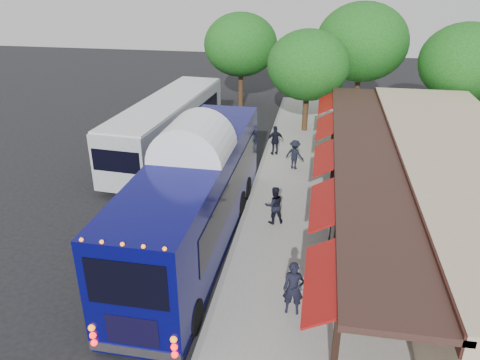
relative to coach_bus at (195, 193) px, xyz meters
The scene contains 15 objects.
ground 3.18m from the coach_bus, 51.07° to the right, with size 90.00×90.00×0.00m, color black.
sidewalk 7.14m from the coach_bus, 18.87° to the left, with size 10.00×40.00×0.15m, color #9E9B93.
curb 3.40m from the coach_bus, 55.77° to the left, with size 0.20×40.00×0.16m, color gray.
station_shelter 10.08m from the coach_bus, 12.64° to the left, with size 8.15×20.00×3.60m.
coach_bus is the anchor object (origin of this frame).
city_bus 9.68m from the coach_bus, 114.18° to the left, with size 3.56×12.17×3.22m.
ped_a 5.50m from the coach_bus, 42.18° to the right, with size 0.65×0.43×1.78m, color black.
ped_b 3.57m from the coach_bus, 32.96° to the left, with size 0.79×0.62×1.63m, color black.
ped_c 9.83m from the coach_bus, 77.88° to the left, with size 0.99×0.41×1.69m, color black.
ped_d 8.46m from the coach_bus, 67.00° to the left, with size 1.02×0.59×1.58m, color black.
sign_board 5.27m from the coach_bus, ahead, with size 0.07×0.49×1.08m.
tree_left 14.77m from the coach_bus, 76.17° to the left, with size 5.09×5.09×6.52m.
tree_mid 19.54m from the coach_bus, 69.18° to the left, with size 6.14×6.14×7.87m.
tree_right 19.78m from the coach_bus, 49.37° to the left, with size 5.48×5.48×7.01m.
tree_far 19.85m from the coach_bus, 94.88° to the left, with size 5.41×5.41×6.93m.
Camera 1 is at (2.92, -13.43, 10.00)m, focal length 35.00 mm.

